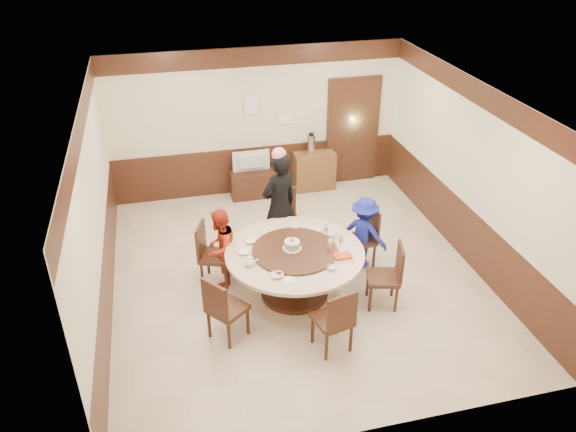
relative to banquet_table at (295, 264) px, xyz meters
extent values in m
plane|color=beige|center=(0.14, 0.46, -0.53)|extent=(6.00, 6.00, 0.00)
plane|color=white|center=(0.14, 0.46, 2.27)|extent=(6.00, 6.00, 0.00)
cube|color=beige|center=(0.14, 3.46, 0.87)|extent=(5.50, 0.04, 2.80)
cube|color=beige|center=(0.14, -2.54, 0.87)|extent=(5.50, 0.04, 2.80)
cube|color=beige|center=(-2.61, 0.46, 0.87)|extent=(0.04, 6.00, 2.80)
cube|color=beige|center=(2.89, 0.46, 0.87)|extent=(0.04, 6.00, 2.80)
cube|color=#371C11|center=(0.14, 0.46, -0.08)|extent=(5.50, 6.00, 0.90)
cube|color=#371C11|center=(0.14, 0.46, 2.09)|extent=(5.50, 6.00, 0.35)
cube|color=#371C11|center=(2.04, 3.41, 0.52)|extent=(1.05, 0.08, 2.18)
cube|color=#85CE8E|center=(2.04, 3.43, 0.52)|extent=(0.88, 0.02, 2.05)
cylinder|color=#371C11|center=(0.00, 0.00, -0.50)|extent=(0.99, 0.99, 0.06)
cylinder|color=#371C11|center=(0.00, 0.00, -0.18)|extent=(0.39, 0.39, 0.65)
cylinder|color=#CDAD95|center=(0.00, 0.00, 0.19)|extent=(1.97, 1.97, 0.05)
cylinder|color=#371C11|center=(0.00, 0.00, 0.23)|extent=(1.21, 1.21, 0.03)
cube|color=#371C11|center=(1.17, 0.51, -0.08)|extent=(0.50, 0.50, 0.06)
cube|color=#371C11|center=(1.37, 0.54, 0.19)|extent=(0.10, 0.42, 0.50)
cube|color=#371C11|center=(1.17, 0.51, -0.32)|extent=(0.36, 0.36, 0.42)
cube|color=#371C11|center=(0.19, 1.29, -0.08)|extent=(0.44, 0.44, 0.06)
cube|color=#371C11|center=(0.19, 1.50, 0.19)|extent=(0.42, 0.04, 0.50)
cube|color=#371C11|center=(0.19, 1.29, -0.32)|extent=(0.36, 0.36, 0.42)
cube|color=#371C11|center=(-1.06, 0.59, -0.08)|extent=(0.57, 0.57, 0.06)
cube|color=#371C11|center=(-1.25, 0.66, 0.19)|extent=(0.19, 0.41, 0.50)
cube|color=#371C11|center=(-1.06, 0.59, -0.32)|extent=(0.36, 0.36, 0.42)
cube|color=#371C11|center=(-1.07, -0.65, -0.08)|extent=(0.62, 0.62, 0.06)
cube|color=#371C11|center=(-1.23, -0.78, 0.19)|extent=(0.29, 0.35, 0.50)
cube|color=#371C11|center=(-1.07, -0.65, -0.32)|extent=(0.36, 0.36, 0.42)
cube|color=#371C11|center=(0.19, -1.18, -0.08)|extent=(0.53, 0.53, 0.06)
cube|color=#371C11|center=(0.24, -1.39, 0.19)|extent=(0.42, 0.13, 0.50)
cube|color=#371C11|center=(0.19, -1.18, -0.32)|extent=(0.36, 0.36, 0.42)
cube|color=#371C11|center=(1.15, -0.50, -0.08)|extent=(0.54, 0.54, 0.06)
cube|color=#371C11|center=(1.35, -0.56, 0.19)|extent=(0.15, 0.42, 0.50)
cube|color=#371C11|center=(1.15, -0.50, -0.32)|extent=(0.36, 0.36, 0.42)
imported|color=black|center=(0.04, 1.12, 0.35)|extent=(0.76, 0.65, 1.77)
imported|color=#B22A17|center=(-0.99, 0.55, 0.08)|extent=(0.73, 0.76, 1.23)
imported|color=#172195|center=(1.22, 0.49, 0.06)|extent=(0.84, 0.85, 1.18)
cylinder|color=white|center=(-0.03, 0.03, 0.25)|extent=(0.27, 0.27, 0.01)
cylinder|color=gray|center=(-0.03, 0.03, 0.31)|extent=(0.21, 0.21, 0.10)
cylinder|color=white|center=(-0.03, 0.03, 0.36)|extent=(0.22, 0.22, 0.01)
sphere|color=pink|center=(-0.03, 0.03, 0.40)|extent=(0.06, 0.06, 0.06)
ellipsoid|color=white|center=(-0.69, -0.20, 0.28)|extent=(0.17, 0.15, 0.13)
ellipsoid|color=white|center=(0.62, 0.23, 0.28)|extent=(0.17, 0.15, 0.13)
imported|color=white|center=(-0.56, 0.38, 0.24)|extent=(0.16, 0.16, 0.04)
imported|color=white|center=(0.37, -0.53, 0.24)|extent=(0.13, 0.13, 0.04)
imported|color=white|center=(-0.37, -0.53, 0.24)|extent=(0.17, 0.17, 0.04)
imported|color=white|center=(0.65, -0.19, 0.24)|extent=(0.14, 0.14, 0.04)
imported|color=white|center=(-0.70, 0.11, 0.24)|extent=(0.17, 0.17, 0.04)
imported|color=white|center=(0.15, 0.61, 0.24)|extent=(0.15, 0.15, 0.05)
cylinder|color=white|center=(-0.25, -0.65, 0.22)|extent=(0.18, 0.18, 0.01)
cylinder|color=white|center=(0.45, 0.50, 0.22)|extent=(0.18, 0.18, 0.01)
cube|color=white|center=(0.60, -0.33, 0.23)|extent=(0.30, 0.20, 0.02)
cube|color=red|center=(0.60, -0.33, 0.26)|extent=(0.24, 0.15, 0.04)
cylinder|color=white|center=(0.50, -0.07, 0.30)|extent=(0.06, 0.06, 0.16)
cylinder|color=white|center=(0.69, 0.04, 0.30)|extent=(0.06, 0.06, 0.16)
cylinder|color=white|center=(0.57, 0.38, 0.30)|extent=(0.06, 0.06, 0.16)
cube|color=#371C11|center=(-0.02, 3.21, -0.28)|extent=(0.85, 0.45, 0.50)
imported|color=gray|center=(-0.02, 3.21, 0.17)|extent=(0.71, 0.11, 0.41)
cube|color=brown|center=(1.22, 3.24, -0.16)|extent=(0.80, 0.40, 0.75)
cylinder|color=silver|center=(1.15, 3.24, 0.41)|extent=(0.15, 0.15, 0.38)
cube|color=white|center=(0.04, 3.42, 1.22)|extent=(0.25, 0.00, 0.35)
cube|color=white|center=(0.69, 3.42, 0.92)|extent=(0.30, 0.00, 0.22)
camera|label=1|loc=(-1.65, -6.38, 4.59)|focal=35.00mm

